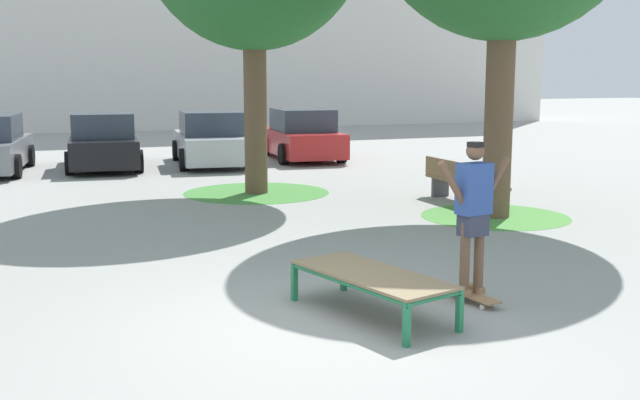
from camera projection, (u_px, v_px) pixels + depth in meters
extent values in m
plane|color=#999993|center=(316.00, 325.00, 7.74)|extent=(120.00, 120.00, 0.00)
cube|color=#237A4C|center=(294.00, 284.00, 8.56)|extent=(0.07, 0.07, 0.38)
cube|color=#237A4C|center=(344.00, 274.00, 8.97)|extent=(0.07, 0.07, 0.38)
cube|color=#237A4C|center=(407.00, 327.00, 7.10)|extent=(0.07, 0.07, 0.38)
cube|color=#237A4C|center=(459.00, 313.00, 7.50)|extent=(0.07, 0.07, 0.38)
cylinder|color=#237A4C|center=(345.00, 283.00, 7.79)|extent=(0.55, 1.85, 0.05)
cylinder|color=#237A4C|center=(397.00, 273.00, 8.20)|extent=(0.55, 1.85, 0.05)
cylinder|color=#237A4C|center=(320.00, 261.00, 8.73)|extent=(0.75, 0.25, 0.05)
cylinder|color=#237A4C|center=(434.00, 298.00, 7.27)|extent=(0.75, 0.25, 0.05)
cube|color=#847051|center=(372.00, 274.00, 7.99)|extent=(1.23, 2.03, 0.03)
cube|color=#9E754C|center=(471.00, 295.00, 8.52)|extent=(0.32, 0.82, 0.02)
cylinder|color=silver|center=(449.00, 294.00, 8.73)|extent=(0.04, 0.06, 0.06)
cylinder|color=silver|center=(459.00, 292.00, 8.81)|extent=(0.04, 0.06, 0.06)
cylinder|color=silver|center=(482.00, 307.00, 8.25)|extent=(0.04, 0.06, 0.06)
cylinder|color=silver|center=(493.00, 305.00, 8.33)|extent=(0.04, 0.06, 0.06)
cylinder|color=brown|center=(465.00, 259.00, 8.41)|extent=(0.11, 0.11, 0.82)
cube|color=#99704C|center=(461.00, 291.00, 8.51)|extent=(0.13, 0.25, 0.07)
cylinder|color=brown|center=(479.00, 257.00, 8.50)|extent=(0.11, 0.11, 0.82)
cube|color=#99704C|center=(475.00, 289.00, 8.61)|extent=(0.13, 0.25, 0.07)
cube|color=#33384C|center=(473.00, 225.00, 8.39)|extent=(0.33, 0.24, 0.24)
cube|color=#2D4C99|center=(474.00, 189.00, 8.33)|extent=(0.39, 0.27, 0.56)
cylinder|color=brown|center=(453.00, 184.00, 8.17)|extent=(0.41, 0.14, 0.52)
cylinder|color=brown|center=(495.00, 180.00, 8.46)|extent=(0.41, 0.14, 0.52)
sphere|color=brown|center=(475.00, 151.00, 8.26)|extent=(0.20, 0.20, 0.20)
cylinder|color=black|center=(476.00, 145.00, 8.25)|extent=(0.19, 0.19, 0.05)
cylinder|color=brown|center=(499.00, 117.00, 13.39)|extent=(0.50, 0.50, 3.54)
cylinder|color=#519342|center=(495.00, 216.00, 13.67)|extent=(2.63, 2.63, 0.01)
cylinder|color=brown|center=(255.00, 112.00, 16.15)|extent=(0.48, 0.48, 3.46)
cylinder|color=#47893D|center=(257.00, 193.00, 16.42)|extent=(3.11, 3.11, 0.01)
cylinder|color=black|center=(30.00, 155.00, 21.12)|extent=(0.30, 0.62, 0.60)
cylinder|color=black|center=(16.00, 166.00, 18.63)|extent=(0.30, 0.62, 0.60)
cube|color=black|center=(103.00, 149.00, 20.71)|extent=(2.04, 4.33, 0.70)
cube|color=#2D3847|center=(102.00, 125.00, 20.46)|extent=(1.73, 2.22, 0.64)
cylinder|color=black|center=(72.00, 153.00, 21.74)|extent=(0.27, 0.62, 0.60)
cylinder|color=black|center=(134.00, 152.00, 22.22)|extent=(0.27, 0.62, 0.60)
cylinder|color=black|center=(69.00, 163.00, 19.28)|extent=(0.27, 0.62, 0.60)
cylinder|color=black|center=(139.00, 161.00, 19.75)|extent=(0.27, 0.62, 0.60)
cube|color=#B7BABF|center=(210.00, 146.00, 21.50)|extent=(2.17, 4.37, 0.70)
cube|color=#2D3847|center=(210.00, 123.00, 21.25)|extent=(1.79, 2.26, 0.64)
cylinder|color=black|center=(177.00, 150.00, 22.56)|extent=(0.29, 0.62, 0.60)
cylinder|color=black|center=(234.00, 149.00, 22.99)|extent=(0.29, 0.62, 0.60)
cylinder|color=black|center=(184.00, 160.00, 20.08)|extent=(0.29, 0.62, 0.60)
cylinder|color=black|center=(248.00, 158.00, 20.50)|extent=(0.29, 0.62, 0.60)
cube|color=red|center=(301.00, 142.00, 22.96)|extent=(2.08, 4.34, 0.70)
cube|color=#2D3847|center=(303.00, 120.00, 22.71)|extent=(1.75, 2.24, 0.64)
cylinder|color=black|center=(265.00, 146.00, 24.00)|extent=(0.27, 0.62, 0.60)
cylinder|color=black|center=(317.00, 144.00, 24.45)|extent=(0.27, 0.62, 0.60)
cylinder|color=black|center=(284.00, 154.00, 21.53)|extent=(0.27, 0.62, 0.60)
cylinder|color=black|center=(341.00, 152.00, 21.98)|extent=(0.27, 0.62, 0.60)
cube|color=brown|center=(466.00, 182.00, 14.99)|extent=(0.46, 2.40, 0.06)
cube|color=brown|center=(457.00, 171.00, 14.88)|extent=(0.06, 2.40, 0.36)
cube|color=#424247|center=(440.00, 187.00, 15.91)|extent=(0.37, 0.08, 0.40)
cube|color=#424247|center=(493.00, 201.00, 14.14)|extent=(0.37, 0.08, 0.40)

